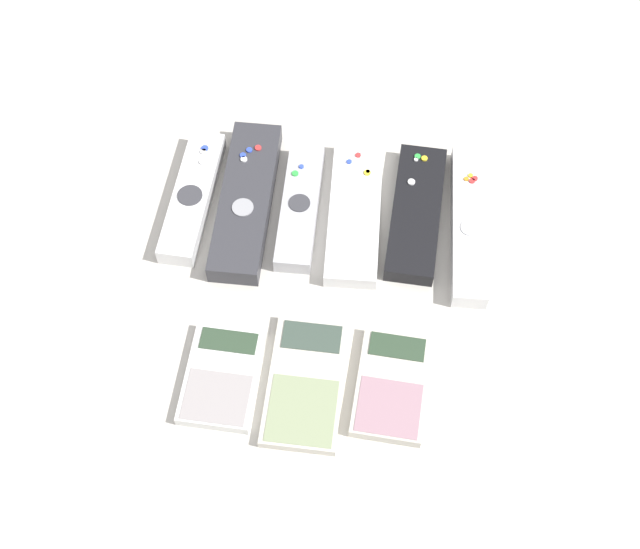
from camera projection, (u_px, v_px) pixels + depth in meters
name	position (u px, v px, depth m)	size (l,w,h in m)	color
ground_plane	(317.00, 306.00, 1.00)	(3.00, 3.00, 0.00)	beige
remote_0	(192.00, 197.00, 1.07)	(0.05, 0.18, 0.03)	white
remote_1	(246.00, 200.00, 1.06)	(0.06, 0.22, 0.03)	#333338
remote_2	(300.00, 206.00, 1.06)	(0.04, 0.17, 0.02)	#B7B7BC
remote_3	(355.00, 212.00, 1.06)	(0.07, 0.20, 0.02)	white
remote_4	(416.00, 213.00, 1.05)	(0.06, 0.19, 0.02)	black
remote_5	(469.00, 224.00, 1.05)	(0.05, 0.21, 0.03)	white
calculator_0	(222.00, 377.00, 0.95)	(0.08, 0.12, 0.02)	silver
calculator_1	(307.00, 382.00, 0.95)	(0.08, 0.15, 0.01)	beige
calculator_2	(392.00, 385.00, 0.95)	(0.08, 0.13, 0.02)	beige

